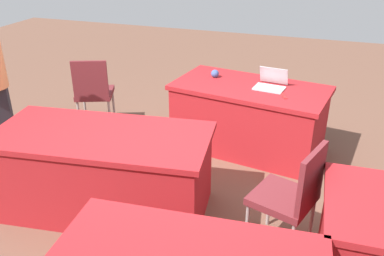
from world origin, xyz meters
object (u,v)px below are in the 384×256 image
(chair_aisle, at_px, (93,90))
(laptop_silver, at_px, (271,84))
(table_mid_left, at_px, (105,172))
(yarn_ball, at_px, (215,74))
(chair_by_pillar, at_px, (292,193))
(scissors_red, at_px, (283,96))
(table_foreground, at_px, (248,117))

(chair_aisle, height_order, laptop_silver, laptop_silver)
(table_mid_left, distance_m, chair_aisle, 1.73)
(yarn_ball, bearing_deg, table_mid_left, 73.05)
(chair_by_pillar, xyz_separation_m, scissors_red, (0.27, -1.41, 0.23))
(laptop_silver, bearing_deg, chair_by_pillar, 112.99)
(chair_aisle, height_order, yarn_ball, chair_aisle)
(chair_aisle, height_order, chair_by_pillar, chair_by_pillar)
(chair_aisle, distance_m, scissors_red, 2.33)
(chair_by_pillar, xyz_separation_m, laptop_silver, (0.44, -1.61, 0.27))
(chair_by_pillar, distance_m, yarn_ball, 2.09)
(laptop_silver, relative_size, yarn_ball, 3.82)
(scissors_red, bearing_deg, table_foreground, -140.28)
(table_foreground, distance_m, chair_by_pillar, 1.73)
(chair_by_pillar, height_order, scissors_red, chair_by_pillar)
(chair_aisle, distance_m, chair_by_pillar, 2.98)
(table_foreground, xyz_separation_m, yarn_ball, (0.45, -0.15, 0.43))
(table_foreground, distance_m, scissors_red, 0.58)
(chair_by_pillar, bearing_deg, chair_aisle, 78.61)
(table_foreground, distance_m, chair_aisle, 1.95)
(laptop_silver, distance_m, scissors_red, 0.27)
(table_foreground, height_order, chair_by_pillar, chair_by_pillar)
(table_mid_left, distance_m, laptop_silver, 2.03)
(laptop_silver, bearing_deg, table_mid_left, 60.68)
(table_mid_left, relative_size, yarn_ball, 21.36)
(scissors_red, bearing_deg, chair_by_pillar, -13.16)
(chair_aisle, xyz_separation_m, yarn_ball, (-1.48, -0.29, 0.28))
(table_foreground, height_order, scissors_red, scissors_red)
(chair_by_pillar, relative_size, yarn_ball, 10.27)
(table_foreground, distance_m, laptop_silver, 0.48)
(scissors_red, bearing_deg, table_mid_left, -68.81)
(laptop_silver, bearing_deg, yarn_ball, -3.86)
(chair_by_pillar, bearing_deg, scissors_red, 29.06)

